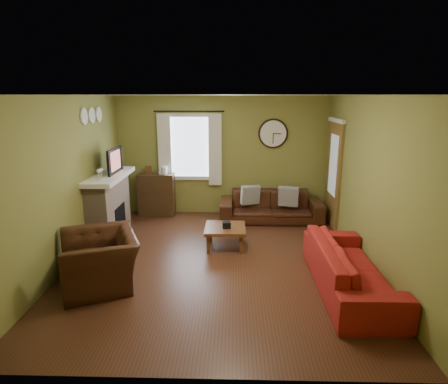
{
  "coord_description": "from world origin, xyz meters",
  "views": [
    {
      "loc": [
        0.26,
        -5.57,
        2.59
      ],
      "look_at": [
        0.1,
        0.4,
        1.05
      ],
      "focal_mm": 30.0,
      "sensor_mm": 36.0,
      "label": 1
    }
  ],
  "objects_px": {
    "bookshelf": "(157,195)",
    "armchair": "(100,260)",
    "sofa_brown": "(271,206)",
    "sofa_red": "(350,267)",
    "coffee_table": "(225,237)"
  },
  "relations": [
    {
      "from": "bookshelf",
      "to": "armchair",
      "type": "xyz_separation_m",
      "value": [
        -0.15,
        -3.19,
        -0.1
      ]
    },
    {
      "from": "sofa_brown",
      "to": "sofa_red",
      "type": "height_order",
      "value": "sofa_red"
    },
    {
      "from": "sofa_brown",
      "to": "sofa_red",
      "type": "xyz_separation_m",
      "value": [
        0.8,
        -2.92,
        0.01
      ]
    },
    {
      "from": "armchair",
      "to": "coffee_table",
      "type": "distance_m",
      "value": 2.22
    },
    {
      "from": "armchair",
      "to": "sofa_brown",
      "type": "bearing_deg",
      "value": 113.99
    },
    {
      "from": "sofa_brown",
      "to": "coffee_table",
      "type": "relative_size",
      "value": 3.07
    },
    {
      "from": "bookshelf",
      "to": "armchair",
      "type": "height_order",
      "value": "bookshelf"
    },
    {
      "from": "bookshelf",
      "to": "coffee_table",
      "type": "height_order",
      "value": "bookshelf"
    },
    {
      "from": "sofa_red",
      "to": "armchair",
      "type": "bearing_deg",
      "value": 89.27
    },
    {
      "from": "sofa_red",
      "to": "bookshelf",
      "type": "bearing_deg",
      "value": 45.59
    },
    {
      "from": "bookshelf",
      "to": "sofa_red",
      "type": "height_order",
      "value": "bookshelf"
    },
    {
      "from": "bookshelf",
      "to": "coffee_table",
      "type": "distance_m",
      "value": 2.4
    },
    {
      "from": "sofa_brown",
      "to": "armchair",
      "type": "xyz_separation_m",
      "value": [
        -2.65,
        -2.87,
        0.05
      ]
    },
    {
      "from": "armchair",
      "to": "coffee_table",
      "type": "xyz_separation_m",
      "value": [
        1.72,
        1.39,
        -0.18
      ]
    },
    {
      "from": "bookshelf",
      "to": "sofa_brown",
      "type": "bearing_deg",
      "value": -7.09
    }
  ]
}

